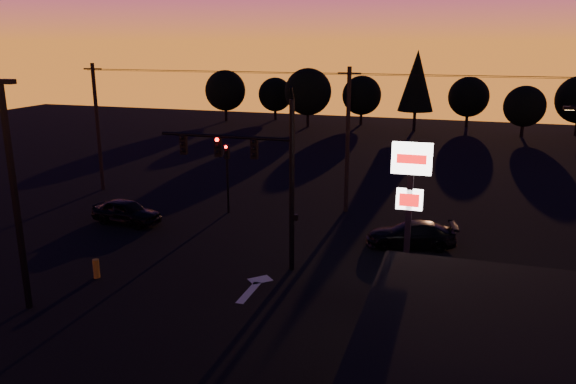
{
  "coord_description": "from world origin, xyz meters",
  "views": [
    {
      "loc": [
        8.79,
        -19.63,
        10.48
      ],
      "look_at": [
        1.0,
        5.0,
        3.5
      ],
      "focal_mm": 35.0,
      "sensor_mm": 36.0,
      "label": 1
    }
  ],
  "objects_px": {
    "car_right": "(411,234)",
    "suv_parked": "(544,352)",
    "pylon_sign": "(410,191)",
    "car_left": "(126,212)",
    "traffic_signal_mast": "(259,165)",
    "secondary_signal": "(227,168)",
    "parking_lot_light": "(13,182)",
    "bollard": "(96,269)"
  },
  "relations": [
    {
      "from": "traffic_signal_mast",
      "to": "parking_lot_light",
      "type": "relative_size",
      "value": 0.94
    },
    {
      "from": "traffic_signal_mast",
      "to": "car_left",
      "type": "xyz_separation_m",
      "value": [
        -9.78,
        3.7,
        -4.22
      ]
    },
    {
      "from": "traffic_signal_mast",
      "to": "parking_lot_light",
      "type": "bearing_deg",
      "value": -136.63
    },
    {
      "from": "secondary_signal",
      "to": "parking_lot_light",
      "type": "xyz_separation_m",
      "value": [
        -2.5,
        -14.49,
        2.41
      ]
    },
    {
      "from": "traffic_signal_mast",
      "to": "pylon_sign",
      "type": "distance_m",
      "value": 7.52
    },
    {
      "from": "traffic_signal_mast",
      "to": "bollard",
      "type": "distance_m",
      "value": 8.78
    },
    {
      "from": "traffic_signal_mast",
      "to": "secondary_signal",
      "type": "xyz_separation_m",
      "value": [
        -4.9,
        7.49,
        -2.07
      ]
    },
    {
      "from": "parking_lot_light",
      "to": "car_right",
      "type": "relative_size",
      "value": 1.97
    },
    {
      "from": "parking_lot_light",
      "to": "suv_parked",
      "type": "relative_size",
      "value": 1.8
    },
    {
      "from": "pylon_sign",
      "to": "car_left",
      "type": "height_order",
      "value": "pylon_sign"
    },
    {
      "from": "bollard",
      "to": "car_left",
      "type": "bearing_deg",
      "value": 113.39
    },
    {
      "from": "secondary_signal",
      "to": "car_left",
      "type": "height_order",
      "value": "secondary_signal"
    },
    {
      "from": "bollard",
      "to": "secondary_signal",
      "type": "bearing_deg",
      "value": 81.19
    },
    {
      "from": "traffic_signal_mast",
      "to": "suv_parked",
      "type": "relative_size",
      "value": 1.69
    },
    {
      "from": "bollard",
      "to": "car_left",
      "type": "relative_size",
      "value": 0.21
    },
    {
      "from": "pylon_sign",
      "to": "parking_lot_light",
      "type": "bearing_deg",
      "value": -162.77
    },
    {
      "from": "pylon_sign",
      "to": "car_right",
      "type": "distance_m",
      "value": 8.46
    },
    {
      "from": "parking_lot_light",
      "to": "car_right",
      "type": "xyz_separation_m",
      "value": [
        14.06,
        11.81,
        -4.6
      ]
    },
    {
      "from": "pylon_sign",
      "to": "bollard",
      "type": "xyz_separation_m",
      "value": [
        -13.72,
        -1.11,
        -4.47
      ]
    },
    {
      "from": "parking_lot_light",
      "to": "bollard",
      "type": "bearing_deg",
      "value": 77.03
    },
    {
      "from": "secondary_signal",
      "to": "bollard",
      "type": "xyz_separation_m",
      "value": [
        -1.72,
        -11.1,
        -2.42
      ]
    },
    {
      "from": "bollard",
      "to": "suv_parked",
      "type": "xyz_separation_m",
      "value": [
        18.57,
        -2.01,
        0.26
      ]
    },
    {
      "from": "bollard",
      "to": "car_right",
      "type": "height_order",
      "value": "car_right"
    },
    {
      "from": "bollard",
      "to": "parking_lot_light",
      "type": "bearing_deg",
      "value": -102.97
    },
    {
      "from": "car_left",
      "to": "secondary_signal",
      "type": "bearing_deg",
      "value": -46.73
    },
    {
      "from": "pylon_sign",
      "to": "bollard",
      "type": "height_order",
      "value": "pylon_sign"
    },
    {
      "from": "car_right",
      "to": "suv_parked",
      "type": "bearing_deg",
      "value": 14.99
    },
    {
      "from": "suv_parked",
      "to": "parking_lot_light",
      "type": "bearing_deg",
      "value": 149.52
    },
    {
      "from": "pylon_sign",
      "to": "car_right",
      "type": "bearing_deg",
      "value": 93.43
    },
    {
      "from": "traffic_signal_mast",
      "to": "car_left",
      "type": "height_order",
      "value": "traffic_signal_mast"
    },
    {
      "from": "secondary_signal",
      "to": "car_left",
      "type": "xyz_separation_m",
      "value": [
        -4.88,
        -3.79,
        -2.14
      ]
    },
    {
      "from": "traffic_signal_mast",
      "to": "pylon_sign",
      "type": "height_order",
      "value": "traffic_signal_mast"
    },
    {
      "from": "bollard",
      "to": "car_right",
      "type": "relative_size",
      "value": 0.19
    },
    {
      "from": "traffic_signal_mast",
      "to": "car_left",
      "type": "distance_m",
      "value": 11.28
    },
    {
      "from": "parking_lot_light",
      "to": "car_left",
      "type": "distance_m",
      "value": 11.86
    },
    {
      "from": "parking_lot_light",
      "to": "pylon_sign",
      "type": "xyz_separation_m",
      "value": [
        14.5,
        4.5,
        -0.36
      ]
    },
    {
      "from": "parking_lot_light",
      "to": "pylon_sign",
      "type": "bearing_deg",
      "value": 17.23
    },
    {
      "from": "secondary_signal",
      "to": "suv_parked",
      "type": "distance_m",
      "value": 21.46
    },
    {
      "from": "bollard",
      "to": "car_right",
      "type": "bearing_deg",
      "value": 32.37
    },
    {
      "from": "car_right",
      "to": "secondary_signal",
      "type": "bearing_deg",
      "value": -114.94
    },
    {
      "from": "parking_lot_light",
      "to": "pylon_sign",
      "type": "relative_size",
      "value": 1.34
    },
    {
      "from": "car_left",
      "to": "car_right",
      "type": "distance_m",
      "value": 16.48
    }
  ]
}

